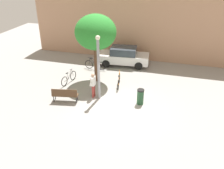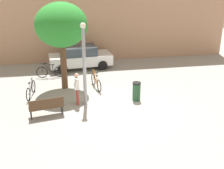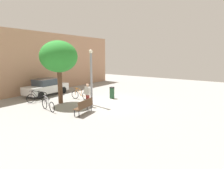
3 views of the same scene
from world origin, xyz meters
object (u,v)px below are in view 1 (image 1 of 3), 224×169
object	(u,v)px
lamppost	(98,65)
bicycle_orange	(119,81)
plaza_tree	(96,33)
parked_car_white	(124,56)
park_bench	(65,94)
person_by_lamppost	(93,84)
bicycle_black	(95,65)
bicycle_silver	(69,78)
trash_bin	(140,97)

from	to	relation	value
lamppost	bicycle_orange	size ratio (longest dim) A/B	2.31
plaza_tree	parked_car_white	size ratio (longest dim) A/B	1.11
park_bench	bicycle_orange	world-z (taller)	bicycle_orange
park_bench	plaza_tree	xyz separation A→B (m)	(0.92, 3.44, 3.05)
person_by_lamppost	bicycle_black	world-z (taller)	person_by_lamppost
bicycle_black	parked_car_white	bearing A→B (deg)	37.87
lamppost	parked_car_white	distance (m)	6.05
bicycle_black	plaza_tree	bearing A→B (deg)	-66.70
park_bench	bicycle_silver	xyz separation A→B (m)	(-0.90, 2.51, -0.16)
park_bench	bicycle_orange	xyz separation A→B (m)	(2.69, 3.05, -0.16)
bicycle_black	person_by_lamppost	bearing A→B (deg)	-71.91
lamppost	person_by_lamppost	world-z (taller)	lamppost
lamppost	plaza_tree	bearing A→B (deg)	112.21
person_by_lamppost	bicycle_silver	xyz separation A→B (m)	(-2.40, 1.43, -0.58)
bicycle_silver	trash_bin	bearing A→B (deg)	-14.96
lamppost	parked_car_white	xyz separation A→B (m)	(0.21, 5.85, -1.50)
trash_bin	bicycle_silver	bearing A→B (deg)	165.04
park_bench	trash_bin	xyz separation A→B (m)	(4.55, 1.05, -0.04)
bicycle_orange	parked_car_white	bearing A→B (deg)	98.56
person_by_lamppost	plaza_tree	distance (m)	3.58
lamppost	plaza_tree	size ratio (longest dim) A/B	0.85
lamppost	bicycle_orange	xyz separation A→B (m)	(0.79, 2.00, -1.89)
trash_bin	bicycle_orange	bearing A→B (deg)	133.05
park_bench	trash_bin	world-z (taller)	trash_bin
lamppost	plaza_tree	world-z (taller)	plaza_tree
person_by_lamppost	bicycle_orange	xyz separation A→B (m)	(1.19, 1.97, -0.58)
plaza_tree	trash_bin	size ratio (longest dim) A/B	4.86
lamppost	bicycle_black	xyz separation A→B (m)	(-1.80, 4.29, -1.89)
bicycle_black	parked_car_white	distance (m)	2.57
trash_bin	lamppost	bearing A→B (deg)	-179.99
park_bench	trash_bin	distance (m)	4.67
bicycle_orange	bicycle_silver	bearing A→B (deg)	-171.44
parked_car_white	trash_bin	world-z (taller)	parked_car_white
plaza_tree	trash_bin	xyz separation A→B (m)	(3.63, -2.39, -3.09)
parked_car_white	trash_bin	xyz separation A→B (m)	(2.45, -5.85, -0.27)
bicycle_orange	bicycle_black	bearing A→B (deg)	138.41
park_bench	plaza_tree	size ratio (longest dim) A/B	0.34
lamppost	trash_bin	bearing A→B (deg)	0.01
bicycle_orange	plaza_tree	bearing A→B (deg)	167.50
parked_car_white	bicycle_silver	bearing A→B (deg)	-124.39
bicycle_black	parked_car_white	world-z (taller)	parked_car_white
bicycle_orange	trash_bin	size ratio (longest dim) A/B	1.80
person_by_lamppost	lamppost	bearing A→B (deg)	-4.35
plaza_tree	trash_bin	world-z (taller)	plaza_tree
park_bench	bicycle_black	bearing A→B (deg)	88.93
person_by_lamppost	plaza_tree	bearing A→B (deg)	103.64
person_by_lamppost	bicycle_orange	distance (m)	2.37
person_by_lamppost	bicycle_orange	bearing A→B (deg)	58.74
park_bench	parked_car_white	distance (m)	7.22
plaza_tree	bicycle_black	distance (m)	3.82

